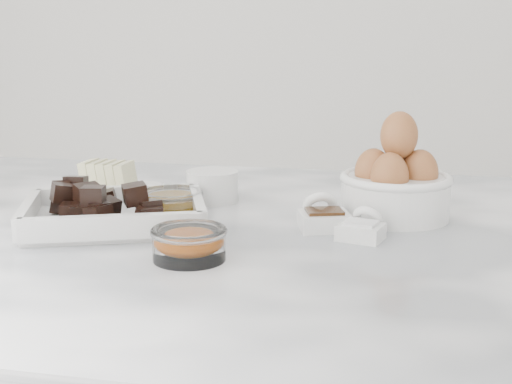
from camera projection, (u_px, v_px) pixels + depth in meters
marble_slab at (235, 244)px, 0.88m from camera, size 1.20×0.80×0.04m
chocolate_dish at (114, 208)px, 0.88m from camera, size 0.26×0.23×0.06m
butter_plate at (105, 184)px, 1.04m from camera, size 0.14×0.14×0.05m
sugar_ramekin at (212, 185)px, 1.01m from camera, size 0.07×0.07×0.04m
egg_bowl at (396, 184)px, 0.92m from camera, size 0.15×0.15×0.14m
honey_bowl at (172, 203)px, 0.93m from camera, size 0.08×0.08×0.04m
zest_bowl at (189, 242)px, 0.75m from camera, size 0.08×0.08×0.04m
vanilla_spoon at (323, 216)px, 0.88m from camera, size 0.07×0.08×0.05m
salt_spoon at (362, 228)px, 0.83m from camera, size 0.06×0.07×0.04m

